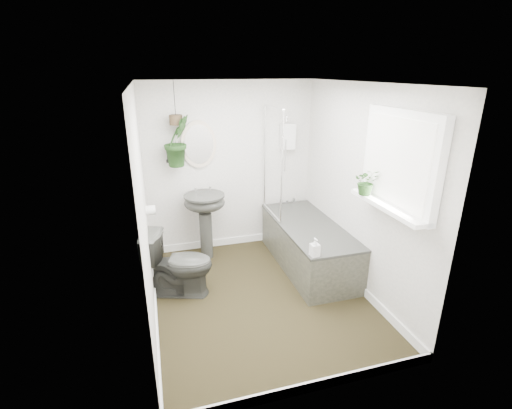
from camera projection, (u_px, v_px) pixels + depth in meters
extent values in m
cube|color=black|center=(260.00, 296.00, 4.21)|extent=(2.30, 2.80, 0.02)
cube|color=white|center=(261.00, 82.00, 3.42)|extent=(2.30, 2.80, 0.02)
cube|color=silver|center=(230.00, 168.00, 5.09)|extent=(2.30, 0.02, 2.30)
cube|color=silver|center=(319.00, 266.00, 2.54)|extent=(2.30, 0.02, 2.30)
cube|color=silver|center=(143.00, 211.00, 3.51)|extent=(0.02, 2.80, 2.30)
cube|color=silver|center=(360.00, 191.00, 4.12)|extent=(0.02, 2.80, 2.30)
cube|color=white|center=(260.00, 292.00, 4.19)|extent=(2.30, 2.80, 0.10)
cube|color=white|center=(288.00, 136.00, 5.10)|extent=(0.20, 0.10, 0.35)
ellipsoid|color=beige|center=(199.00, 144.00, 4.82)|extent=(0.46, 0.03, 0.62)
cylinder|color=black|center=(168.00, 154.00, 4.74)|extent=(0.04, 0.04, 0.22)
cylinder|color=white|center=(151.00, 210.00, 4.24)|extent=(0.11, 0.11, 0.11)
cube|color=white|center=(400.00, 161.00, 3.30)|extent=(0.08, 1.00, 0.90)
cube|color=white|center=(387.00, 206.00, 3.42)|extent=(0.18, 1.00, 0.04)
cube|color=white|center=(396.00, 161.00, 3.28)|extent=(0.01, 0.86, 0.76)
imported|color=#333430|center=(179.00, 263.00, 4.14)|extent=(0.83, 0.63, 0.76)
imported|color=black|center=(367.00, 182.00, 3.63)|extent=(0.30, 0.29, 0.26)
imported|color=black|center=(177.00, 141.00, 4.61)|extent=(0.45, 0.42, 0.64)
imported|color=black|center=(315.00, 247.00, 3.85)|extent=(0.09, 0.10, 0.20)
cylinder|color=#433320|center=(176.00, 120.00, 4.52)|extent=(0.16, 0.16, 0.12)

